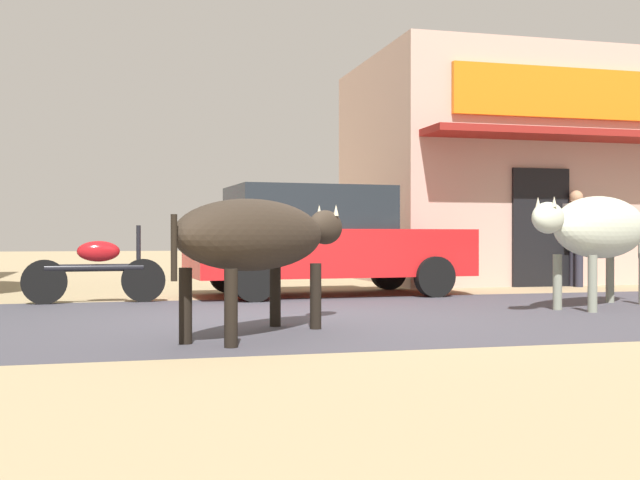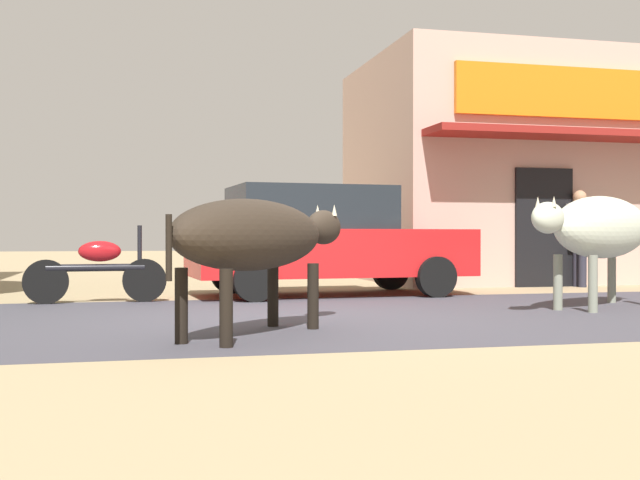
# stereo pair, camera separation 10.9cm
# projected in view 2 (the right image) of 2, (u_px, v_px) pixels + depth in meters

# --- Properties ---
(ground) EXTENTS (80.00, 80.00, 0.00)m
(ground) POSITION_uv_depth(u_px,v_px,m) (293.00, 318.00, 8.65)
(ground) COLOR tan
(asphalt_road) EXTENTS (72.00, 5.25, 0.00)m
(asphalt_road) POSITION_uv_depth(u_px,v_px,m) (293.00, 318.00, 8.65)
(asphalt_road) COLOR #424149
(asphalt_road) RESTS_ON ground
(storefront_right_club) EXTENTS (7.42, 5.40, 4.42)m
(storefront_right_club) POSITION_uv_depth(u_px,v_px,m) (543.00, 173.00, 16.39)
(storefront_right_club) COLOR tan
(storefront_right_club) RESTS_ON ground
(parked_hatchback_car) EXTENTS (4.28, 2.13, 1.64)m
(parked_hatchback_car) POSITION_uv_depth(u_px,v_px,m) (324.00, 240.00, 11.91)
(parked_hatchback_car) COLOR red
(parked_hatchback_car) RESTS_ON ground
(parked_motorcycle) EXTENTS (1.86, 0.26, 1.04)m
(parked_motorcycle) POSITION_uv_depth(u_px,v_px,m) (98.00, 268.00, 10.55)
(parked_motorcycle) COLOR black
(parked_motorcycle) RESTS_ON ground
(cow_near_brown) EXTENTS (2.19, 2.33, 1.23)m
(cow_near_brown) POSITION_uv_depth(u_px,v_px,m) (257.00, 236.00, 7.13)
(cow_near_brown) COLOR #2F261D
(cow_near_brown) RESTS_ON ground
(cow_far_dark) EXTENTS (2.62, 1.84, 1.40)m
(cow_far_dark) POSITION_uv_depth(u_px,v_px,m) (601.00, 228.00, 9.83)
(cow_far_dark) COLOR beige
(cow_far_dark) RESTS_ON ground
(pedestrian_by_shop) EXTENTS (0.42, 0.61, 1.71)m
(pedestrian_by_shop) POSITION_uv_depth(u_px,v_px,m) (580.00, 230.00, 13.89)
(pedestrian_by_shop) COLOR #262633
(pedestrian_by_shop) RESTS_ON ground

